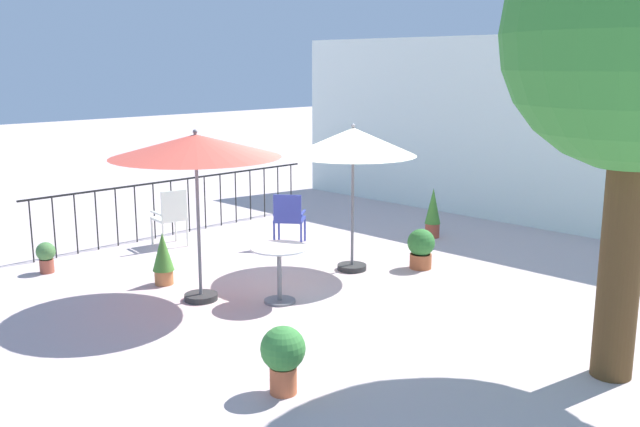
% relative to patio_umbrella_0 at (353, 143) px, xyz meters
% --- Properties ---
extents(ground_plane, '(60.00, 60.00, 0.00)m').
position_rel_patio_umbrella_0_xyz_m(ground_plane, '(-0.18, -0.49, -1.92)').
color(ground_plane, beige).
extents(villa_facade, '(10.58, 0.30, 3.60)m').
position_rel_patio_umbrella_0_xyz_m(villa_facade, '(-0.18, 4.66, -0.12)').
color(villa_facade, white).
rests_on(villa_facade, ground).
extents(terrace_railing, '(0.03, 5.87, 1.01)m').
position_rel_patio_umbrella_0_xyz_m(terrace_railing, '(-3.81, -0.49, -1.24)').
color(terrace_railing, black).
rests_on(terrace_railing, ground).
extents(patio_umbrella_0, '(1.86, 1.86, 2.21)m').
position_rel_patio_umbrella_0_xyz_m(patio_umbrella_0, '(0.00, 0.00, 0.00)').
color(patio_umbrella_0, '#2D2D2D').
rests_on(patio_umbrella_0, ground).
extents(patio_umbrella_1, '(2.18, 2.18, 2.25)m').
position_rel_patio_umbrella_0_xyz_m(patio_umbrella_1, '(-0.47, -2.44, 0.10)').
color(patio_umbrella_1, '#2D2D2D').
rests_on(patio_umbrella_1, ground).
extents(cafe_table_0, '(0.75, 0.75, 0.75)m').
position_rel_patio_umbrella_0_xyz_m(cafe_table_0, '(0.33, -1.77, -1.40)').
color(cafe_table_0, white).
rests_on(cafe_table_0, ground).
extents(patio_chair_0, '(0.70, 0.70, 0.90)m').
position_rel_patio_umbrella_0_xyz_m(patio_chair_0, '(-1.77, 0.33, -1.41)').
color(patio_chair_0, '#36409D').
rests_on(patio_chair_0, ground).
extents(patio_chair_1, '(0.53, 0.54, 0.99)m').
position_rel_patio_umbrella_0_xyz_m(patio_chair_1, '(-3.10, -1.15, -1.36)').
color(patio_chair_1, white).
rests_on(patio_chair_1, ground).
extents(potted_plant_0, '(0.30, 0.30, 0.75)m').
position_rel_patio_umbrella_0_xyz_m(potted_plant_0, '(-1.39, -2.41, -1.53)').
color(potted_plant_0, '#C17343').
rests_on(potted_plant_0, ground).
extents(potted_plant_1, '(0.42, 0.42, 0.61)m').
position_rel_patio_umbrella_0_xyz_m(potted_plant_1, '(0.69, 0.80, -1.59)').
color(potted_plant_1, '#AE5934').
rests_on(potted_plant_1, ground).
extents(potted_plant_2, '(0.43, 0.43, 0.66)m').
position_rel_patio_umbrella_0_xyz_m(potted_plant_2, '(2.31, -3.48, -1.53)').
color(potted_plant_2, '#C9633C').
rests_on(potted_plant_2, ground).
extents(potted_plant_3, '(0.28, 0.28, 0.90)m').
position_rel_patio_umbrella_0_xyz_m(potted_plant_3, '(-0.37, 2.54, -1.46)').
color(potted_plant_3, '#AA4B35').
rests_on(potted_plant_3, ground).
extents(potted_plant_4, '(0.28, 0.28, 0.47)m').
position_rel_patio_umbrella_0_xyz_m(potted_plant_4, '(-3.12, -3.34, -1.66)').
color(potted_plant_4, '#A44F3B').
rests_on(potted_plant_4, ground).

